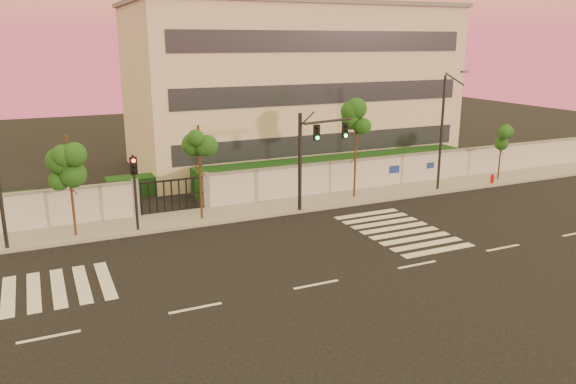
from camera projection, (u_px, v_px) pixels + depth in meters
name	position (u px, v px, depth m)	size (l,w,h in m)	color
ground	(316.00, 285.00, 22.66)	(120.00, 120.00, 0.00)	black
sidewalk	(231.00, 213.00, 31.86)	(60.00, 3.00, 0.15)	gray
perimeter_wall	(224.00, 190.00, 32.96)	(60.00, 0.36, 2.20)	#B1B4B9
hedge_row	(227.00, 182.00, 35.86)	(41.00, 4.25, 1.80)	#113817
institutional_building	(290.00, 85.00, 43.97)	(24.40, 12.40, 12.25)	beige
road_markings	(247.00, 259.00, 25.32)	(57.00, 7.62, 0.02)	silver
street_tree_c	(69.00, 163.00, 27.09)	(1.60, 1.28, 5.21)	#382314
street_tree_d	(200.00, 151.00, 29.72)	(1.59, 1.27, 5.27)	#382314
street_tree_e	(356.00, 129.00, 33.88)	(1.64, 1.31, 5.92)	#382314
street_tree_f	(501.00, 143.00, 38.66)	(1.31, 1.04, 3.71)	#382314
traffic_signal_main	(312.00, 150.00, 31.60)	(3.57, 0.94, 5.70)	black
traffic_signal_secondary	(135.00, 184.00, 28.16)	(0.32, 0.32, 4.05)	black
streetlight_east	(443.00, 127.00, 35.56)	(0.47, 1.88, 7.82)	black
fire_hydrant	(492.00, 180.00, 38.19)	(0.30, 0.29, 0.78)	#B7110C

